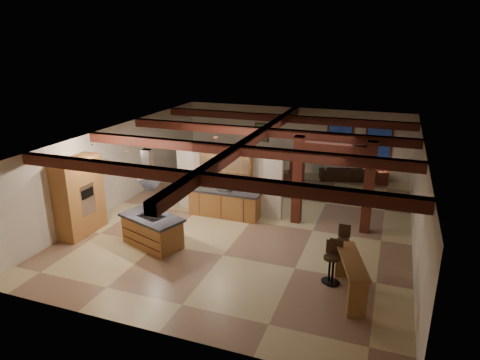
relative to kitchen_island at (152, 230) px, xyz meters
The scene contains 23 objects.
ground 3.41m from the kitchen_island, 49.86° to the left, with size 12.00×12.00×0.00m, color #C9B886.
room_walls 3.62m from the kitchen_island, 49.86° to the left, with size 12.00×12.00×12.00m.
ceiling_beams 4.08m from the kitchen_island, 49.86° to the left, with size 10.00×12.00×0.28m.
timber_posts 5.75m from the kitchen_island, 33.39° to the left, with size 2.50×0.30×2.90m.
partition_wall 3.36m from the kitchen_island, 69.10° to the left, with size 3.80×0.18×2.20m, color beige.
pantry_cabinet 2.59m from the kitchen_island, behind, with size 0.67×1.60×2.40m.
back_counter 2.94m from the kitchen_island, 66.38° to the left, with size 2.50×0.66×0.94m.
upper_display_cabinet 3.42m from the kitchen_island, 67.86° to the left, with size 1.80×0.36×0.95m.
range_hood 1.32m from the kitchen_island, ahead, with size 1.10×1.10×1.40m.
back_windows 9.92m from the kitchen_island, 59.69° to the left, with size 2.70×0.07×1.70m.
framed_art 8.63m from the kitchen_island, 85.45° to the left, with size 0.65×0.05×0.85m.
recessed_cans 2.52m from the kitchen_island, 118.75° to the left, with size 3.16×2.46×0.03m.
kitchen_island is the anchor object (origin of this frame).
dining_table 6.27m from the kitchen_island, 69.88° to the left, with size 1.60×0.89×0.56m, color #421A10.
sofa 9.25m from the kitchen_island, 60.97° to the left, with size 1.99×0.78×0.58m, color black.
microwave 3.01m from the kitchen_island, 65.81° to the left, with size 0.41×0.28×0.23m, color #B4B4B9.
bar_counter 5.77m from the kitchen_island, ahead, with size 0.98×1.89×0.97m.
side_table 10.08m from the kitchen_island, 53.01° to the left, with size 0.44×0.44×0.55m, color #401910.
table_lamp 10.08m from the kitchen_island, 53.01° to the left, with size 0.25×0.25×0.30m.
bar_stool_a 5.28m from the kitchen_island, ahead, with size 0.40×0.41×1.13m.
bar_stool_b 5.19m from the kitchen_island, ahead, with size 0.37×0.38×1.07m.
bar_stool_c 5.43m from the kitchen_island, ahead, with size 0.37×0.37×1.07m.
dining_chairs 6.27m from the kitchen_island, 69.88° to the left, with size 2.55×2.55×1.31m.
Camera 1 is at (4.11, -12.36, 5.83)m, focal length 32.00 mm.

